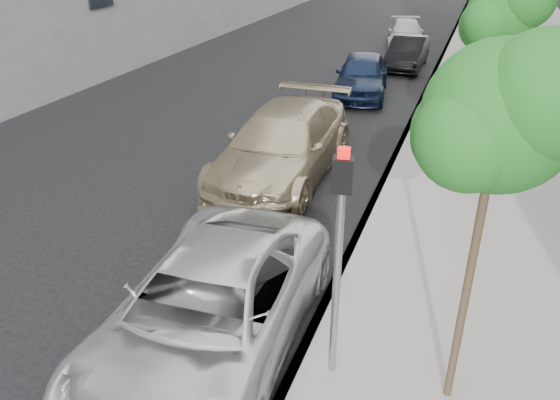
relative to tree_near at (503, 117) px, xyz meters
The scene contains 10 objects.
sidewalk 22.85m from the tree_near, 87.27° to the left, with size 6.40×72.00×0.14m, color gray.
curb 22.91m from the tree_near, 95.21° to the left, with size 0.15×72.00×0.14m, color #9E9B93.
tree_near is the anchor object (origin of this frame).
tree_mid 6.50m from the tree_near, 90.00° to the left, with size 1.77×1.57×4.77m.
signal_pole 2.33m from the tree_near, behind, with size 0.27×0.22×3.25m.
minivan 4.59m from the tree_near, behind, with size 2.49×5.40×1.50m, color silver.
suv 8.05m from the tree_near, 126.94° to the left, with size 2.35×5.77×1.68m, color tan.
sedan_blue 14.61m from the tree_near, 107.33° to the left, with size 1.76×4.39×1.49m, color black.
sedan_black 18.98m from the tree_near, 100.25° to the left, with size 1.39×3.97×1.31m, color black.
sedan_rear 23.73m from the tree_near, 100.12° to the left, with size 1.75×4.31×1.25m, color gray.
Camera 1 is at (2.95, -4.12, 5.61)m, focal length 35.00 mm.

